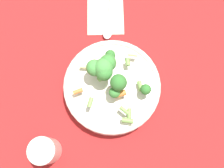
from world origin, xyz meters
The scene contains 6 objects.
ground_plane centered at (0.00, 0.00, 0.00)m, with size 3.00×3.00×0.00m, color maroon.
bowl centered at (0.00, 0.00, 0.03)m, with size 0.26×0.26×0.05m.
pasta_salad centered at (0.00, -0.02, 0.09)m, with size 0.19×0.20×0.08m.
cup centered at (0.20, 0.12, 0.04)m, with size 0.07×0.07×0.09m.
napkin centered at (-0.04, -0.24, 0.00)m, with size 0.14×0.18×0.01m.
spoon centered at (-0.04, -0.20, 0.01)m, with size 0.07×0.18×0.01m.
Camera 1 is at (0.04, 0.16, 0.71)m, focal length 42.00 mm.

